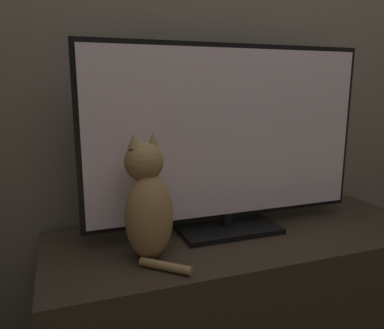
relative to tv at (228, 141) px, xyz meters
The scene contains 4 objects.
wall_back 0.48m from the tv, 79.03° to the left, with size 4.80×0.05×2.60m.
tv_stand 0.63m from the tv, 50.79° to the right, with size 1.48×0.56×0.54m.
tv is the anchor object (origin of this frame).
cat 0.41m from the tv, 158.59° to the right, with size 0.19×0.27×0.41m.
Camera 1 is at (-0.65, -0.30, 1.10)m, focal length 35.00 mm.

